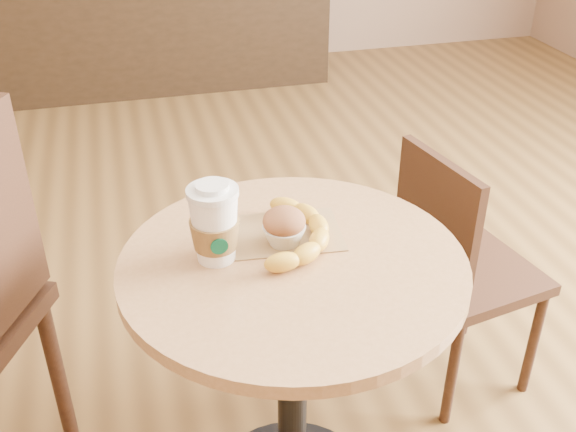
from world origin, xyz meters
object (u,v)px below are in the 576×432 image
Objects in this scene: cafe_table at (293,336)px; chair_right at (458,266)px; banana at (295,231)px; muffin at (284,227)px; coffee_cup at (215,226)px.

chair_right reaches higher than cafe_table.
muffin is at bearing -139.18° from banana.
coffee_cup reaches higher than cafe_table.
muffin is 0.03m from banana.
coffee_cup reaches higher than banana.
chair_right is 8.49× the size of muffin.
muffin reaches higher than chair_right.
banana is at bearing 71.33° from cafe_table.
cafe_table is 8.05× the size of muffin.
chair_right is (0.56, 0.29, -0.11)m from cafe_table.
muffin is at bearing 5.67° from coffee_cup.
cafe_table is at bearing -87.50° from banana.
chair_right is 4.55× the size of coffee_cup.
coffee_cup is 0.19m from banana.
coffee_cup is (-0.15, 0.04, 0.29)m from cafe_table.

